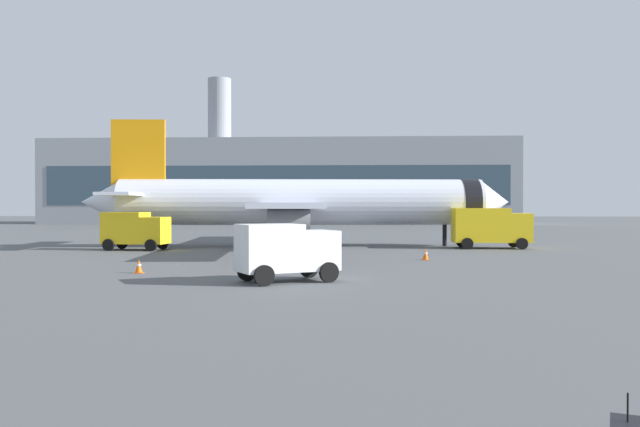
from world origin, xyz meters
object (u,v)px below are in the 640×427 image
object	(u,v)px
fuel_truck	(490,226)
safety_cone_mid	(426,254)
service_truck	(135,229)
safety_cone_near	(247,241)
cargo_van	(286,249)
safety_cone_outer	(132,241)
airplane_at_gate	(299,203)
safety_cone_far	(139,266)

from	to	relation	value
fuel_truck	safety_cone_mid	distance (m)	13.06
service_truck	safety_cone_near	xyz separation A→B (m)	(7.43, 7.19, -1.24)
fuel_truck	cargo_van	xyz separation A→B (m)	(-13.90, -23.31, -0.32)
safety_cone_outer	safety_cone_mid	bearing A→B (deg)	-31.39
service_truck	safety_cone_outer	xyz separation A→B (m)	(-2.47, 6.39, -1.25)
cargo_van	safety_cone_mid	distance (m)	14.21
airplane_at_gate	service_truck	size ratio (longest dim) A/B	7.16
cargo_van	safety_cone_near	world-z (taller)	cargo_van
safety_cone_near	cargo_van	bearing A→B (deg)	-77.11
cargo_van	safety_cone_far	world-z (taller)	cargo_van
airplane_at_gate	service_truck	xyz separation A→B (m)	(-12.17, -5.03, -2.05)
safety_cone_near	safety_cone_outer	xyz separation A→B (m)	(-9.89, -0.80, -0.01)
safety_cone_far	airplane_at_gate	bearing A→B (deg)	73.69
safety_cone_mid	safety_cone_outer	bearing A→B (deg)	148.61
fuel_truck	safety_cone_outer	world-z (taller)	fuel_truck
fuel_truck	safety_cone_near	size ratio (longest dim) A/B	8.19
airplane_at_gate	fuel_truck	size ratio (longest dim) A/B	5.94
service_truck	safety_cone_mid	distance (m)	22.71
safety_cone_mid	safety_cone_far	distance (m)	17.62
safety_cone_outer	cargo_van	bearing A→B (deg)	-58.61
safety_cone_far	cargo_van	bearing A→B (deg)	-23.35
airplane_at_gate	safety_cone_near	distance (m)	6.17
fuel_truck	safety_cone_far	size ratio (longest dim) A/B	8.56
cargo_van	safety_cone_mid	xyz separation A→B (m)	(7.54, 11.99, -1.09)
airplane_at_gate	cargo_van	size ratio (longest dim) A/B	7.42
safety_cone_near	fuel_truck	bearing A→B (deg)	-11.02
service_truck	fuel_truck	size ratio (longest dim) A/B	0.83
cargo_van	safety_cone_near	xyz separation A→B (m)	(-6.23, 27.23, -1.09)
service_truck	fuel_truck	bearing A→B (deg)	6.76
service_truck	safety_cone_far	size ratio (longest dim) A/B	7.10
safety_cone_outer	safety_cone_near	bearing A→B (deg)	4.63
cargo_van	safety_cone_far	distance (m)	8.60
safety_cone_near	safety_cone_outer	bearing A→B (deg)	-175.37
service_truck	safety_cone_mid	size ratio (longest dim) A/B	6.79
service_truck	safety_cone_near	bearing A→B (deg)	44.05
airplane_at_gate	safety_cone_outer	size ratio (longest dim) A/B	49.98
service_truck	safety_cone_outer	world-z (taller)	service_truck
safety_cone_mid	fuel_truck	bearing A→B (deg)	60.66
service_truck	safety_cone_outer	size ratio (longest dim) A/B	6.98
airplane_at_gate	safety_cone_far	bearing A→B (deg)	-106.31
airplane_at_gate	safety_cone_near	bearing A→B (deg)	155.57
service_truck	safety_cone_near	size ratio (longest dim) A/B	6.80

